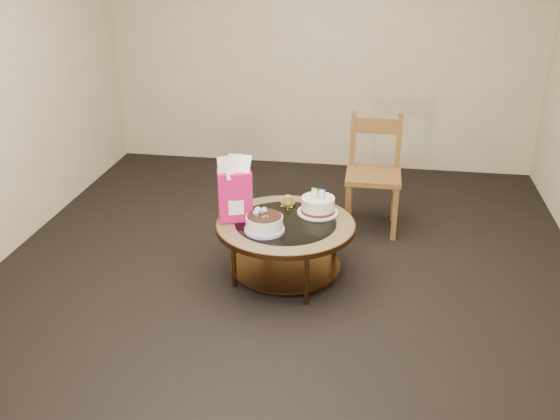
% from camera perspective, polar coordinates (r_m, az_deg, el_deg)
% --- Properties ---
extents(ground, '(5.00, 5.00, 0.00)m').
position_cam_1_polar(ground, '(4.73, 0.49, -6.09)').
color(ground, black).
rests_on(ground, ground).
extents(room_walls, '(4.52, 5.02, 2.61)m').
position_cam_1_polar(room_walls, '(4.16, 0.57, 12.51)').
color(room_walls, beige).
rests_on(room_walls, ground).
extents(coffee_table, '(1.02, 1.02, 0.46)m').
position_cam_1_polar(coffee_table, '(4.55, 0.51, -1.99)').
color(coffee_table, '#513117').
rests_on(coffee_table, ground).
extents(decorated_cake, '(0.28, 0.28, 0.16)m').
position_cam_1_polar(decorated_cake, '(4.36, -1.45, -1.29)').
color(decorated_cake, '#B996D4').
rests_on(decorated_cake, coffee_table).
extents(cream_cake, '(0.31, 0.31, 0.19)m').
position_cam_1_polar(cream_cake, '(4.64, 3.49, 0.41)').
color(cream_cake, silver).
rests_on(cream_cake, coffee_table).
extents(gift_bag, '(0.27, 0.23, 0.48)m').
position_cam_1_polar(gift_bag, '(4.47, -4.15, 1.91)').
color(gift_bag, '#CA1359').
rests_on(gift_bag, coffee_table).
extents(pillar_candle, '(0.11, 0.11, 0.08)m').
position_cam_1_polar(pillar_candle, '(4.78, 0.74, 0.77)').
color(pillar_candle, '#EFDF62').
rests_on(pillar_candle, coffee_table).
extents(dining_chair, '(0.46, 0.46, 0.99)m').
position_cam_1_polar(dining_chair, '(5.37, 8.55, 3.40)').
color(dining_chair, brown).
rests_on(dining_chair, ground).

